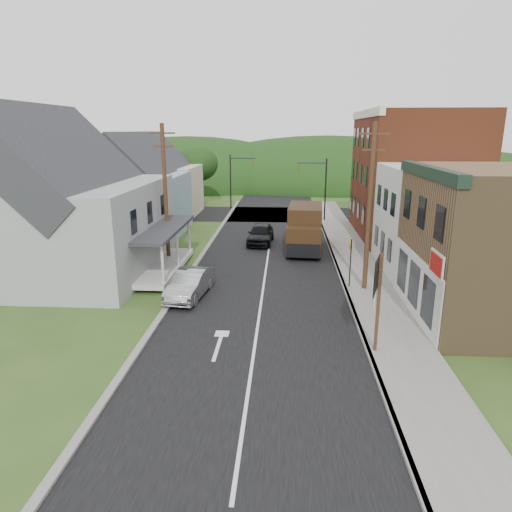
% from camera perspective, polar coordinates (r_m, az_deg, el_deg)
% --- Properties ---
extents(ground, '(120.00, 120.00, 0.00)m').
position_cam_1_polar(ground, '(22.41, 0.47, -7.02)').
color(ground, '#2D4719').
rests_on(ground, ground).
extents(road, '(9.00, 90.00, 0.02)m').
position_cam_1_polar(road, '(31.87, 1.48, -0.16)').
color(road, black).
rests_on(road, ground).
extents(cross_road, '(60.00, 9.00, 0.02)m').
position_cam_1_polar(cross_road, '(48.46, 2.26, 5.23)').
color(cross_road, black).
rests_on(cross_road, ground).
extents(sidewalk_right, '(2.80, 55.00, 0.15)m').
position_cam_1_polar(sidewalk_right, '(30.29, 12.55, -1.22)').
color(sidewalk_right, slate).
rests_on(sidewalk_right, ground).
extents(curb_right, '(0.20, 55.00, 0.15)m').
position_cam_1_polar(curb_right, '(30.10, 10.02, -1.19)').
color(curb_right, slate).
rests_on(curb_right, ground).
extents(curb_left, '(0.30, 55.00, 0.12)m').
position_cam_1_polar(curb_left, '(30.47, -7.44, -0.91)').
color(curb_left, slate).
rests_on(curb_left, ground).
extents(storefront_tan, '(8.00, 8.00, 7.00)m').
position_cam_1_polar(storefront_tan, '(23.59, 29.07, 1.08)').
color(storefront_tan, brown).
rests_on(storefront_tan, ground).
extents(storefront_white, '(8.00, 7.00, 6.50)m').
position_cam_1_polar(storefront_white, '(30.42, 23.17, 4.13)').
color(storefront_white, silver).
rests_on(storefront_white, ground).
extents(storefront_red, '(8.00, 12.00, 10.00)m').
position_cam_1_polar(storefront_red, '(39.19, 18.93, 9.40)').
color(storefront_red, brown).
rests_on(storefront_red, ground).
extents(house_gray, '(10.20, 12.24, 8.35)m').
position_cam_1_polar(house_gray, '(30.05, -22.44, 5.99)').
color(house_gray, '#939698').
rests_on(house_gray, ground).
extents(house_blue, '(7.14, 8.16, 7.28)m').
position_cam_1_polar(house_blue, '(39.89, -14.23, 7.95)').
color(house_blue, '#82A0B1').
rests_on(house_blue, ground).
extents(house_cream, '(7.14, 8.16, 7.28)m').
position_cam_1_polar(house_cream, '(48.61, -11.59, 9.37)').
color(house_cream, beige).
rests_on(house_cream, ground).
extents(utility_pole_right, '(1.60, 0.26, 9.00)m').
position_cam_1_polar(utility_pole_right, '(24.90, 14.01, 5.96)').
color(utility_pole_right, '#472D19').
rests_on(utility_pole_right, ground).
extents(utility_pole_left, '(1.60, 0.26, 9.00)m').
position_cam_1_polar(utility_pole_left, '(29.94, -11.26, 7.64)').
color(utility_pole_left, '#472D19').
rests_on(utility_pole_left, ground).
extents(traffic_signal_right, '(2.87, 0.20, 6.00)m').
position_cam_1_polar(traffic_signal_right, '(44.55, 7.81, 9.09)').
color(traffic_signal_right, black).
rests_on(traffic_signal_right, ground).
extents(traffic_signal_left, '(2.87, 0.20, 6.00)m').
position_cam_1_polar(traffic_signal_left, '(51.69, -2.44, 10.08)').
color(traffic_signal_left, black).
rests_on(traffic_signal_left, ground).
extents(tree_left_b, '(4.80, 4.80, 6.94)m').
position_cam_1_polar(tree_left_b, '(37.56, -25.53, 8.33)').
color(tree_left_b, '#382616').
rests_on(tree_left_b, ground).
extents(tree_left_c, '(5.80, 5.80, 8.41)m').
position_cam_1_polar(tree_left_c, '(45.47, -23.08, 10.91)').
color(tree_left_c, '#382616').
rests_on(tree_left_c, ground).
extents(tree_left_d, '(4.80, 4.80, 6.94)m').
position_cam_1_polar(tree_left_d, '(53.77, -7.37, 11.38)').
color(tree_left_d, '#382616').
rests_on(tree_left_d, ground).
extents(forested_ridge, '(90.00, 30.00, 16.00)m').
position_cam_1_polar(forested_ridge, '(76.17, 2.81, 8.95)').
color(forested_ridge, black).
rests_on(forested_ridge, ground).
extents(silver_sedan, '(2.07, 4.51, 1.43)m').
position_cam_1_polar(silver_sedan, '(24.37, -8.25, -3.51)').
color(silver_sedan, '#B4B4B9').
rests_on(silver_sedan, ground).
extents(dark_sedan, '(2.10, 4.64, 1.54)m').
position_cam_1_polar(dark_sedan, '(35.55, 0.57, 2.77)').
color(dark_sedan, black).
rests_on(dark_sedan, ground).
extents(delivery_van, '(2.79, 6.04, 3.29)m').
position_cam_1_polar(delivery_van, '(33.37, 6.12, 3.42)').
color(delivery_van, black).
rests_on(delivery_van, ground).
extents(route_sign_cluster, '(0.77, 2.19, 3.98)m').
position_cam_1_polar(route_sign_cluster, '(18.08, 15.00, -3.92)').
color(route_sign_cluster, '#472D19').
rests_on(route_sign_cluster, sidewalk_right).
extents(warning_sign, '(0.19, 0.78, 2.87)m').
position_cam_1_polar(warning_sign, '(25.54, 11.71, 0.18)').
color(warning_sign, black).
rests_on(warning_sign, sidewalk_right).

